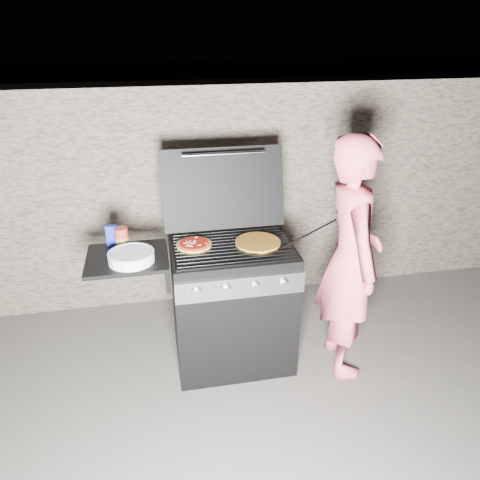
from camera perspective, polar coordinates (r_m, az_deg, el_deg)
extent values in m
plane|color=#56514A|center=(3.53, -0.82, -14.11)|extent=(50.00, 50.00, 0.00)
cube|color=#7B6F59|center=(3.99, -3.61, 5.74)|extent=(8.00, 0.35, 1.80)
cylinder|color=gold|center=(3.06, 2.18, -0.28)|extent=(0.33, 0.33, 0.02)
cylinder|color=#A82C20|center=(3.10, -14.24, 0.31)|extent=(0.09, 0.09, 0.13)
cube|color=#1728BC|center=(3.14, -15.36, 0.53)|extent=(0.07, 0.05, 0.14)
cylinder|color=white|center=(2.92, -13.12, -1.99)|extent=(0.31, 0.31, 0.06)
imported|color=#EA586A|center=(3.13, 13.28, -2.26)|extent=(0.45, 0.64, 1.66)
cylinder|color=black|center=(3.13, 8.52, 0.85)|extent=(0.43, 0.20, 0.09)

